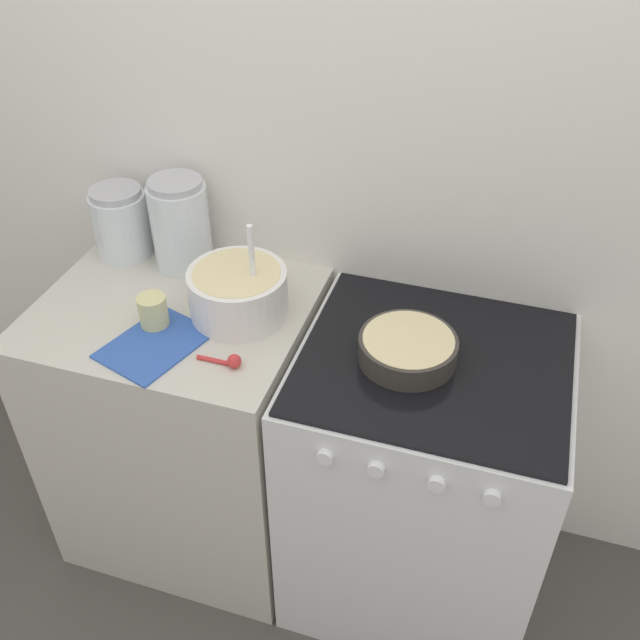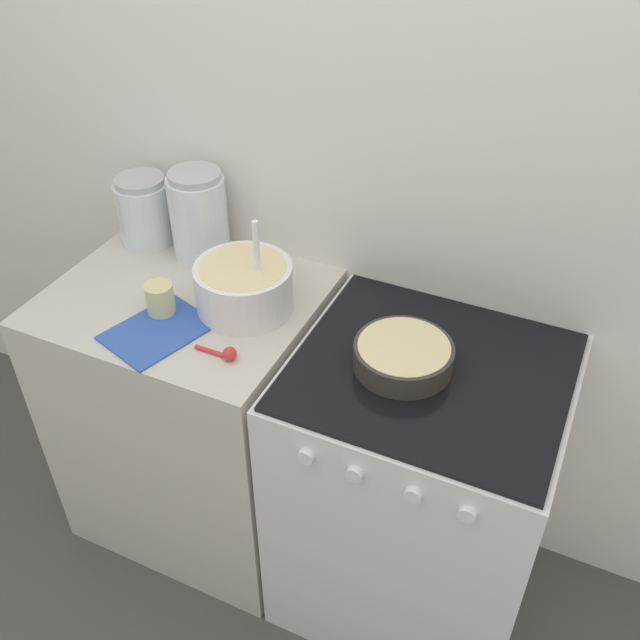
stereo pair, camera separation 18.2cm
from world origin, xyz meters
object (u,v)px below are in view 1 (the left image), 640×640
mixing_bowl (238,290)px  storage_jar_left (122,226)px  stove (420,479)px  tin_can (153,312)px  baking_pan (408,348)px  storage_jar_middle (181,229)px

mixing_bowl → storage_jar_left: 0.48m
stove → tin_can: size_ratio=10.11×
storage_jar_left → tin_can: storage_jar_left is taller
baking_pan → storage_jar_left: (-0.92, 0.23, 0.06)m
baking_pan → tin_can: size_ratio=2.69×
stove → mixing_bowl: (-0.54, 0.03, 0.54)m
baking_pan → tin_can: (-0.66, -0.07, 0.01)m
stove → storage_jar_middle: 1.00m
storage_jar_left → storage_jar_middle: 0.20m
mixing_bowl → baking_pan: size_ratio=1.14×
tin_can → stove: bearing=6.8°
storage_jar_left → tin_can: bearing=-49.3°
stove → baking_pan: baking_pan is taller
storage_jar_left → mixing_bowl: bearing=-21.9°
stove → storage_jar_middle: (-0.79, 0.21, 0.58)m
mixing_bowl → storage_jar_left: (-0.45, 0.18, 0.01)m
storage_jar_left → storage_jar_middle: storage_jar_middle is taller
stove → storage_jar_middle: bearing=165.2°
baking_pan → storage_jar_left: size_ratio=1.16×
storage_jar_left → storage_jar_middle: size_ratio=0.78×
baking_pan → storage_jar_middle: size_ratio=0.91×
tin_can → storage_jar_middle: bearing=100.8°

